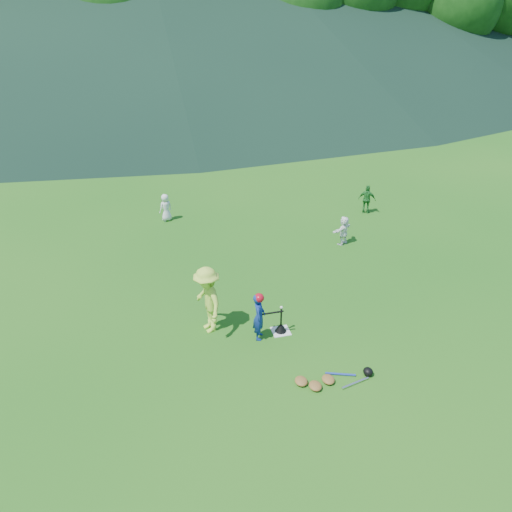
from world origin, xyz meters
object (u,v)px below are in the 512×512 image
at_px(fielder_a, 166,207).
at_px(batting_tee, 281,327).
at_px(fielder_c, 367,199).
at_px(adult_coach, 207,300).
at_px(equipment_pile, 329,380).
at_px(batter_child, 259,317).
at_px(home_plate, 281,331).
at_px(fielder_d, 344,230).

bearing_deg(fielder_a, batting_tee, 78.96).
xyz_separation_m(fielder_a, fielder_c, (7.61, -1.25, 0.04)).
distance_m(adult_coach, equipment_pile, 3.53).
relative_size(fielder_a, equipment_pile, 0.58).
relative_size(batter_child, adult_coach, 0.70).
height_order(home_plate, fielder_d, fielder_d).
height_order(fielder_d, equipment_pile, fielder_d).
xyz_separation_m(batter_child, fielder_a, (-1.52, 7.88, -0.11)).
height_order(adult_coach, fielder_a, adult_coach).
bearing_deg(home_plate, fielder_d, 50.36).
xyz_separation_m(home_plate, fielder_c, (5.50, 6.55, 0.55)).
relative_size(adult_coach, fielder_d, 1.77).
bearing_deg(home_plate, fielder_a, 105.17).
bearing_deg(fielder_a, home_plate, 78.96).
bearing_deg(home_plate, fielder_c, 50.00).
xyz_separation_m(batter_child, batting_tee, (0.60, 0.08, -0.50)).
distance_m(home_plate, fielder_d, 5.56).
bearing_deg(fielder_d, fielder_c, -162.70).
height_order(home_plate, fielder_a, fielder_a).
xyz_separation_m(adult_coach, equipment_pile, (2.23, -2.60, -0.83)).
height_order(batter_child, fielder_a, batter_child).
distance_m(batter_child, equipment_pile, 2.31).
height_order(home_plate, adult_coach, adult_coach).
bearing_deg(batting_tee, fielder_a, 105.17).
xyz_separation_m(home_plate, batting_tee, (0.00, 0.00, 0.12)).
bearing_deg(home_plate, batting_tee, 0.00).
relative_size(batter_child, fielder_d, 1.24).
distance_m(batter_child, fielder_a, 8.03).
bearing_deg(equipment_pile, fielder_a, 104.74).
xyz_separation_m(adult_coach, fielder_a, (-0.36, 7.24, -0.38)).
bearing_deg(batter_child, home_plate, -64.19).
height_order(adult_coach, fielder_c, adult_coach).
xyz_separation_m(batter_child, adult_coach, (-1.16, 0.64, 0.27)).
xyz_separation_m(fielder_a, equipment_pile, (2.59, -9.85, -0.45)).
bearing_deg(fielder_a, fielder_d, 121.78).
relative_size(fielder_a, batting_tee, 1.53).
bearing_deg(fielder_a, adult_coach, 66.62).
height_order(batter_child, fielder_d, batter_child).
bearing_deg(equipment_pile, adult_coach, 130.63).
distance_m(adult_coach, fielder_d, 6.48).
relative_size(fielder_a, fielder_c, 0.92).
bearing_deg(equipment_pile, batting_tee, 103.09).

